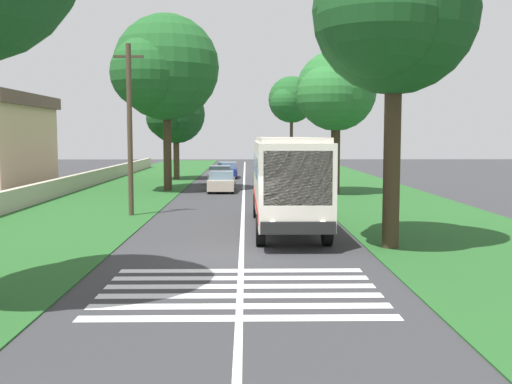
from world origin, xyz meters
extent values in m
plane|color=#333335|center=(0.00, 0.00, 0.00)|extent=(160.00, 160.00, 0.00)
cube|color=#235623|center=(15.00, 8.20, 0.02)|extent=(120.00, 8.00, 0.04)
cube|color=#235623|center=(15.00, -8.20, 0.02)|extent=(120.00, 8.00, 0.04)
cube|color=silver|center=(15.00, 0.00, 0.00)|extent=(110.00, 0.16, 0.01)
cube|color=silver|center=(5.51, -1.80, 2.10)|extent=(11.00, 2.50, 2.90)
cube|color=slate|center=(5.81, -1.80, 2.62)|extent=(9.68, 2.54, 0.85)
cube|color=slate|center=(0.05, -1.80, 2.45)|extent=(0.08, 2.20, 1.74)
cube|color=red|center=(5.51, -1.80, 1.10)|extent=(10.78, 2.53, 0.36)
cube|color=silver|center=(5.51, -1.80, 3.64)|extent=(10.56, 2.30, 0.18)
cube|color=black|center=(-0.07, -1.80, 0.87)|extent=(0.16, 2.40, 0.40)
sphere|color=#F2EDCC|center=(-0.01, -1.00, 1.00)|extent=(0.24, 0.24, 0.24)
sphere|color=#F2EDCC|center=(-0.01, -2.60, 1.00)|extent=(0.24, 0.24, 0.24)
cylinder|color=black|center=(1.61, -0.65, 0.55)|extent=(1.10, 0.32, 1.10)
cylinder|color=black|center=(9.01, -0.65, 0.55)|extent=(1.10, 0.32, 1.10)
cylinder|color=black|center=(1.61, -2.95, 0.55)|extent=(1.10, 0.32, 1.10)
cylinder|color=black|center=(9.01, -2.95, 0.55)|extent=(1.10, 0.32, 1.10)
cube|color=silver|center=(-6.82, 0.00, 0.00)|extent=(0.45, 6.80, 0.01)
cube|color=silver|center=(-5.92, 0.00, 0.00)|extent=(0.45, 6.80, 0.01)
cube|color=silver|center=(-5.02, 0.00, 0.00)|extent=(0.45, 6.80, 0.01)
cube|color=silver|center=(-4.12, 0.00, 0.00)|extent=(0.45, 6.80, 0.01)
cube|color=silver|center=(-3.22, 0.00, 0.00)|extent=(0.45, 6.80, 0.01)
cube|color=silver|center=(-2.32, 0.00, 0.00)|extent=(0.45, 6.80, 0.01)
cube|color=#B7A893|center=(22.28, 1.51, 0.53)|extent=(4.30, 1.75, 0.70)
cube|color=slate|center=(22.18, 1.51, 1.15)|extent=(2.00, 1.61, 0.55)
cylinder|color=black|center=(20.93, 2.29, 0.32)|extent=(0.64, 0.22, 0.64)
cylinder|color=black|center=(23.63, 2.29, 0.32)|extent=(0.64, 0.22, 0.64)
cylinder|color=black|center=(20.93, 0.73, 0.32)|extent=(0.64, 0.22, 0.64)
cylinder|color=black|center=(23.63, 0.73, 0.32)|extent=(0.64, 0.22, 0.64)
cube|color=#B7A893|center=(29.14, 1.91, 0.53)|extent=(4.30, 1.75, 0.70)
cube|color=slate|center=(29.04, 1.91, 1.15)|extent=(2.00, 1.61, 0.55)
cylinder|color=black|center=(27.79, 2.69, 0.32)|extent=(0.64, 0.22, 0.64)
cylinder|color=black|center=(30.49, 2.69, 0.32)|extent=(0.64, 0.22, 0.64)
cylinder|color=black|center=(27.79, 1.13, 0.32)|extent=(0.64, 0.22, 0.64)
cylinder|color=black|center=(30.49, 1.13, 0.32)|extent=(0.64, 0.22, 0.64)
cube|color=navy|center=(36.06, 1.54, 0.53)|extent=(4.30, 1.75, 0.70)
cube|color=slate|center=(35.96, 1.54, 1.15)|extent=(2.00, 1.61, 0.55)
cylinder|color=black|center=(34.71, 2.32, 0.32)|extent=(0.64, 0.22, 0.64)
cylinder|color=black|center=(37.41, 2.32, 0.32)|extent=(0.64, 0.22, 0.64)
cylinder|color=black|center=(34.71, 0.76, 0.32)|extent=(0.64, 0.22, 0.64)
cylinder|color=black|center=(37.41, 0.76, 0.32)|extent=(0.64, 0.22, 0.64)
cylinder|color=#3D2D1E|center=(22.61, 5.22, 3.24)|extent=(0.55, 0.55, 6.41)
sphere|color=#1E5623|center=(22.61, 5.22, 8.41)|extent=(7.12, 7.12, 7.12)
sphere|color=#1E5623|center=(24.74, 5.22, 7.87)|extent=(4.44, 4.44, 4.44)
sphere|color=#1E5623|center=(20.83, 6.29, 7.87)|extent=(4.68, 4.68, 4.68)
cylinder|color=#4C3826|center=(33.74, 5.87, 2.16)|extent=(0.52, 0.52, 4.23)
sphere|color=#19471E|center=(33.74, 5.87, 5.65)|extent=(5.00, 5.00, 5.00)
sphere|color=#19471E|center=(35.24, 5.87, 5.27)|extent=(3.12, 3.12, 3.12)
sphere|color=#19471E|center=(32.49, 6.62, 5.27)|extent=(3.23, 3.23, 3.23)
cylinder|color=#3D2D1E|center=(20.17, -5.94, 2.65)|extent=(0.59, 0.59, 5.22)
sphere|color=#286B2D|center=(20.17, -5.94, 6.68)|extent=(5.15, 5.15, 5.15)
sphere|color=#286B2D|center=(21.72, -5.94, 6.29)|extent=(3.57, 3.57, 3.57)
sphere|color=#286B2D|center=(18.88, -5.17, 6.29)|extent=(3.70, 3.70, 3.70)
cylinder|color=#3D2D1E|center=(0.97, -5.00, 3.19)|extent=(0.56, 0.56, 6.31)
sphere|color=#19471E|center=(0.97, -5.00, 7.83)|extent=(5.41, 5.41, 5.41)
sphere|color=#19471E|center=(2.60, -5.00, 7.43)|extent=(4.04, 4.04, 4.04)
sphere|color=#19471E|center=(-0.38, -4.19, 7.43)|extent=(3.80, 3.80, 3.80)
cylinder|color=#3D2D1E|center=(63.92, -6.35, 3.51)|extent=(0.43, 0.43, 6.93)
sphere|color=#1E5623|center=(63.92, -6.35, 8.70)|extent=(6.28, 6.28, 6.28)
sphere|color=#1E5623|center=(65.80, -6.35, 8.23)|extent=(3.56, 3.56, 3.56)
sphere|color=#1E5623|center=(62.35, -5.41, 8.23)|extent=(3.95, 3.95, 3.95)
cylinder|color=#473828|center=(9.56, 5.29, 4.04)|extent=(0.24, 0.24, 8.01)
cube|color=#3D3326|center=(9.56, 5.29, 7.45)|extent=(0.12, 1.40, 0.12)
cube|color=#B2A893|center=(20.00, 11.60, 0.58)|extent=(70.00, 0.40, 1.09)
camera|label=1|loc=(-19.22, -0.14, 3.78)|focal=42.81mm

